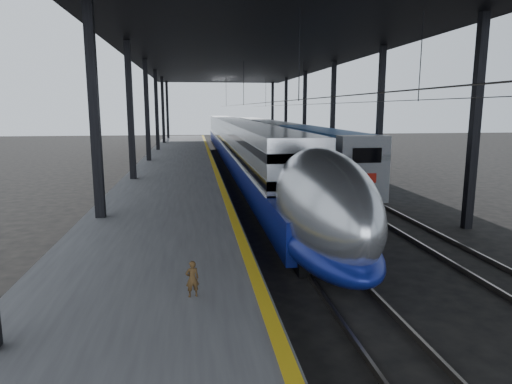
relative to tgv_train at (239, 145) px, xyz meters
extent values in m
plane|color=black|center=(-2.00, -28.83, -1.88)|extent=(160.00, 160.00, 0.00)
cube|color=#4C4C4F|center=(-5.50, -8.83, -1.38)|extent=(6.00, 80.00, 1.00)
cube|color=gold|center=(-2.70, -8.83, -0.88)|extent=(0.30, 80.00, 0.01)
cube|color=slate|center=(-0.72, -8.83, -1.80)|extent=(0.08, 80.00, 0.16)
cube|color=slate|center=(0.72, -8.83, -1.80)|extent=(0.08, 80.00, 0.16)
cube|color=slate|center=(4.28, -8.83, -1.80)|extent=(0.08, 80.00, 0.16)
cube|color=slate|center=(5.72, -8.83, -1.80)|extent=(0.08, 80.00, 0.16)
cube|color=black|center=(-7.80, -23.83, 2.62)|extent=(0.35, 0.35, 9.00)
cube|color=black|center=(7.60, -23.83, 2.62)|extent=(0.35, 0.35, 9.00)
cube|color=black|center=(-7.80, -13.83, 2.62)|extent=(0.35, 0.35, 9.00)
cube|color=black|center=(7.60, -13.83, 2.62)|extent=(0.35, 0.35, 9.00)
cube|color=black|center=(-7.80, -3.83, 2.62)|extent=(0.35, 0.35, 9.00)
cube|color=black|center=(7.60, -3.83, 2.62)|extent=(0.35, 0.35, 9.00)
cube|color=black|center=(-7.80, 6.17, 2.62)|extent=(0.35, 0.35, 9.00)
cube|color=black|center=(7.60, 6.17, 2.62)|extent=(0.35, 0.35, 9.00)
cube|color=black|center=(-7.80, 16.17, 2.62)|extent=(0.35, 0.35, 9.00)
cube|color=black|center=(7.60, 16.17, 2.62)|extent=(0.35, 0.35, 9.00)
cube|color=black|center=(-7.80, 26.17, 2.62)|extent=(0.35, 0.35, 9.00)
cube|color=black|center=(7.60, 26.17, 2.62)|extent=(0.35, 0.35, 9.00)
cube|color=black|center=(-0.10, -8.83, 7.37)|extent=(18.00, 75.00, 0.45)
cylinder|color=slate|center=(0.00, -8.83, 3.62)|extent=(0.03, 74.00, 0.03)
cylinder|color=slate|center=(5.00, -8.83, 3.62)|extent=(0.03, 74.00, 0.03)
cube|color=#AEB1B5|center=(0.00, 4.02, 0.27)|extent=(2.72, 57.00, 3.75)
cube|color=navy|center=(0.00, 2.52, -0.90)|extent=(2.79, 62.00, 1.45)
cube|color=silver|center=(0.00, 4.02, -0.15)|extent=(2.81, 57.00, 0.09)
cube|color=black|center=(0.00, 4.02, 1.35)|extent=(2.75, 57.00, 0.39)
cube|color=black|center=(0.00, 4.02, 0.27)|extent=(2.75, 57.00, 0.39)
ellipsoid|color=#AEB1B5|center=(0.00, -27.48, 0.13)|extent=(2.72, 8.40, 3.75)
ellipsoid|color=navy|center=(0.00, -27.48, -0.95)|extent=(2.79, 8.40, 1.59)
ellipsoid|color=black|center=(0.00, -30.08, 0.88)|extent=(1.41, 2.20, 0.84)
cube|color=black|center=(0.00, -27.48, -1.68)|extent=(2.06, 2.60, 0.40)
cube|color=black|center=(0.00, -5.48, -1.68)|extent=(2.06, 2.60, 0.40)
cube|color=navy|center=(5.00, -9.52, 0.01)|extent=(2.66, 18.00, 3.60)
cube|color=gray|center=(5.00, -17.92, 0.01)|extent=(2.70, 1.20, 3.65)
cube|color=black|center=(5.00, -18.54, 0.82)|extent=(1.61, 0.06, 0.81)
cube|color=#AC160D|center=(5.00, -18.54, -0.41)|extent=(1.14, 0.06, 0.52)
cube|color=gray|center=(5.00, 9.48, 0.01)|extent=(2.66, 18.00, 3.60)
cube|color=gray|center=(5.00, 28.48, 0.01)|extent=(2.66, 18.00, 3.60)
cube|color=black|center=(5.00, -15.52, -1.70)|extent=(2.09, 2.40, 0.36)
cube|color=black|center=(5.00, 6.48, -1.70)|extent=(2.09, 2.40, 0.36)
imported|color=#483118|center=(-4.25, -32.03, -0.46)|extent=(0.34, 0.26, 0.84)
camera|label=1|loc=(-4.15, -41.76, 3.26)|focal=32.00mm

